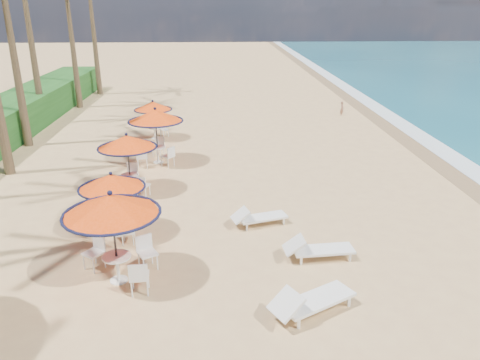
% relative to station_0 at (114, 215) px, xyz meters
% --- Properties ---
extents(ground, '(160.00, 160.00, 0.00)m').
position_rel_station_0_xyz_m(ground, '(4.51, -0.44, -1.90)').
color(ground, tan).
rests_on(ground, ground).
extents(foam_strip, '(1.20, 140.00, 0.04)m').
position_rel_station_0_xyz_m(foam_strip, '(13.81, 9.56, -1.90)').
color(foam_strip, white).
rests_on(foam_strip, ground).
extents(wetsand_band, '(1.40, 140.00, 0.02)m').
position_rel_station_0_xyz_m(wetsand_band, '(12.91, 9.56, -1.90)').
color(wetsand_band, olive).
rests_on(wetsand_band, ground).
extents(station_0, '(2.49, 2.49, 2.59)m').
position_rel_station_0_xyz_m(station_0, '(0.00, 0.00, 0.00)').
color(station_0, black).
rests_on(station_0, ground).
extents(station_1, '(2.05, 2.05, 2.14)m').
position_rel_station_0_xyz_m(station_1, '(-0.62, 2.61, -0.26)').
color(station_1, black).
rests_on(station_1, ground).
extents(station_2, '(2.26, 2.26, 2.36)m').
position_rel_station_0_xyz_m(station_2, '(-0.79, 6.31, -0.17)').
color(station_2, black).
rests_on(station_2, ground).
extents(station_3, '(2.49, 2.49, 2.59)m').
position_rel_station_0_xyz_m(station_3, '(-0.13, 9.78, -0.00)').
color(station_3, black).
rests_on(station_3, ground).
extents(station_4, '(2.03, 2.03, 2.11)m').
position_rel_station_0_xyz_m(station_4, '(-0.74, 13.94, -0.28)').
color(station_4, black).
rests_on(station_4, ground).
extents(lounger_near, '(2.27, 1.69, 0.79)m').
position_rel_station_0_xyz_m(lounger_near, '(4.77, -1.68, -1.53)').
color(lounger_near, white).
rests_on(lounger_near, ground).
extents(lounger_mid, '(2.07, 0.80, 0.73)m').
position_rel_station_0_xyz_m(lounger_mid, '(5.43, 0.83, -1.56)').
color(lounger_mid, white).
rests_on(lounger_mid, ground).
extents(lounger_far, '(1.96, 1.10, 0.67)m').
position_rel_station_0_xyz_m(lounger_far, '(3.93, 3.09, -1.58)').
color(lounger_far, white).
rests_on(lounger_far, ground).
extents(person, '(0.33, 0.41, 0.99)m').
position_rel_station_0_xyz_m(person, '(10.75, 18.86, -1.40)').
color(person, '#95634C').
rests_on(person, ground).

